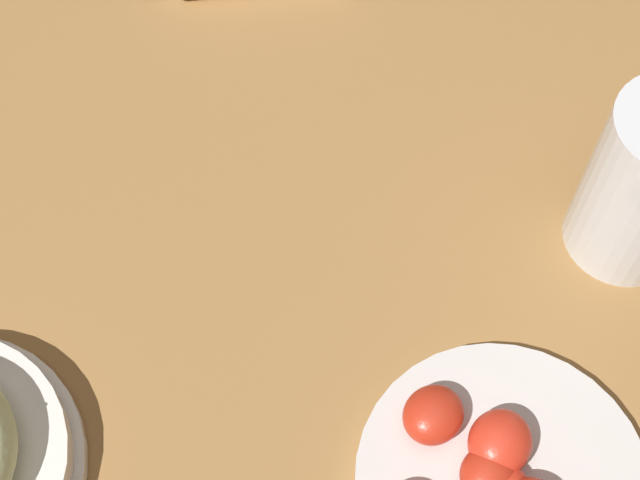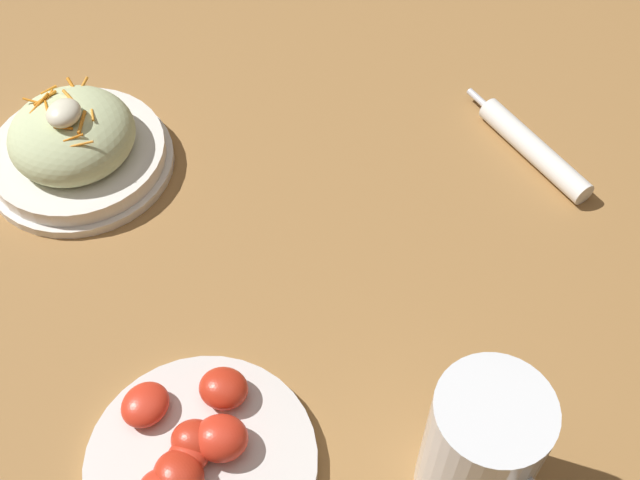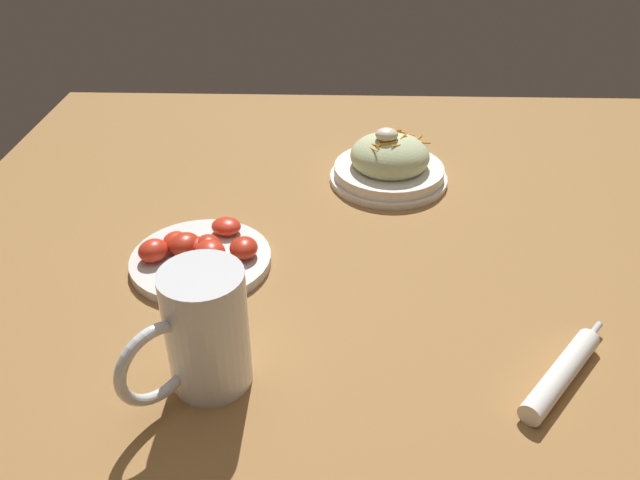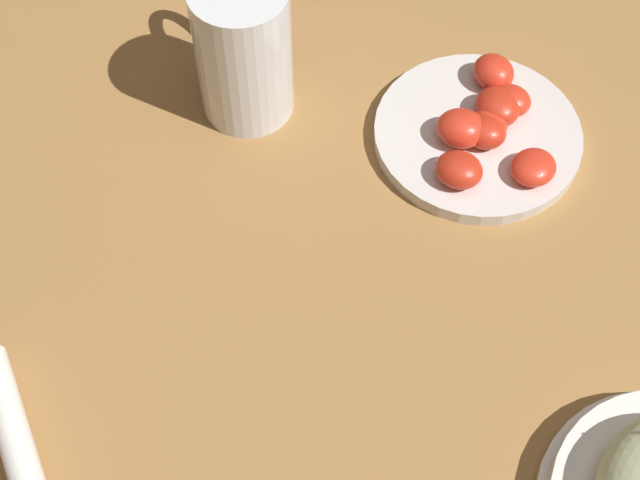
% 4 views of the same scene
% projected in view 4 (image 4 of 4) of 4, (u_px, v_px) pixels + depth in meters
% --- Properties ---
extents(ground_plane, '(1.43, 1.43, 0.00)m').
position_uv_depth(ground_plane, '(387.00, 340.00, 0.82)').
color(ground_plane, '#9E703D').
extents(beer_mug, '(0.13, 0.14, 0.16)m').
position_uv_depth(beer_mug, '(243.00, 55.00, 0.91)').
color(beer_mug, white).
rests_on(beer_mug, ground_plane).
extents(napkin_roll, '(0.14, 0.17, 0.03)m').
position_uv_depth(napkin_roll, '(15.00, 441.00, 0.75)').
color(napkin_roll, white).
rests_on(napkin_roll, ground_plane).
extents(tomato_plate, '(0.21, 0.21, 0.05)m').
position_uv_depth(tomato_plate, '(482.00, 131.00, 0.93)').
color(tomato_plate, silver).
rests_on(tomato_plate, ground_plane).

